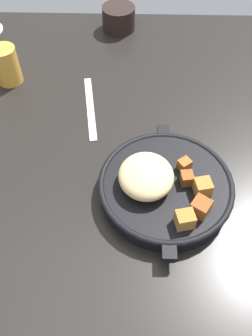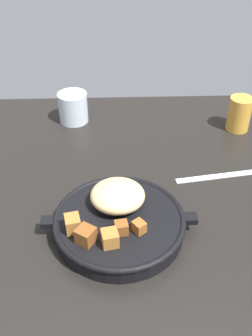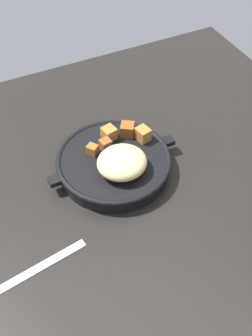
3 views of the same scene
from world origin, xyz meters
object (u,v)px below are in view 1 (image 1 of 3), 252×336
at_px(cast_iron_skillet, 165,186).
at_px(butter_knife, 92,107).
at_px(juice_glass_amber, 8,65).
at_px(coffee_mug_dark, 120,18).

xyz_separation_m(cast_iron_skillet, butter_knife, (0.23, 0.16, -0.03)).
xyz_separation_m(cast_iron_skillet, juice_glass_amber, (0.32, 0.36, 0.02)).
xyz_separation_m(cast_iron_skillet, coffee_mug_dark, (0.56, 0.10, 0.00)).
distance_m(coffee_mug_dark, juice_glass_amber, 0.35).
bearing_deg(butter_knife, coffee_mug_dark, -17.96).
relative_size(coffee_mug_dark, juice_glass_amber, 1.00).
relative_size(cast_iron_skillet, butter_knife, 1.43).
bearing_deg(coffee_mug_dark, cast_iron_skillet, -169.47).
bearing_deg(butter_knife, cast_iron_skillet, -154.65).
height_order(cast_iron_skillet, juice_glass_amber, juice_glass_amber).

